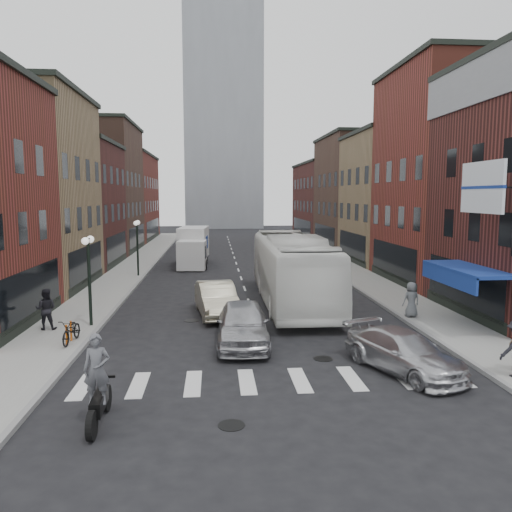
{
  "coord_description": "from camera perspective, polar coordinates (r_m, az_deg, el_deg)",
  "views": [
    {
      "loc": [
        -1.89,
        -18.22,
        5.88
      ],
      "look_at": [
        0.24,
        7.14,
        2.8
      ],
      "focal_mm": 35.0,
      "sensor_mm": 36.0,
      "label": 1
    }
  ],
  "objects": [
    {
      "name": "sedan_left_near",
      "position": [
        19.89,
        -1.52,
        -7.72
      ],
      "size": [
        2.21,
        5.09,
        1.71
      ],
      "primitive_type": "imported",
      "rotation": [
        0.0,
        0.0,
        -0.04
      ],
      "color": "#ACACB1",
      "rests_on": "ground"
    },
    {
      "name": "ped_left_solo",
      "position": [
        23.33,
        -22.89,
        -5.61
      ],
      "size": [
        0.88,
        0.53,
        1.78
      ],
      "primitive_type": "imported",
      "rotation": [
        0.0,
        0.0,
        3.17
      ],
      "color": "black",
      "rests_on": "sidewalk_left"
    },
    {
      "name": "crosswalk_stripes",
      "position": [
        16.42,
        2.19,
        -14.07
      ],
      "size": [
        12.0,
        2.2,
        0.01
      ],
      "primitive_type": "cube",
      "color": "silver",
      "rests_on": "ground"
    },
    {
      "name": "bldg_right_far_a",
      "position": [
        55.83,
        12.9,
        7.01
      ],
      "size": [
        10.3,
        12.2,
        12.3
      ],
      "color": "#4B3025",
      "rests_on": "ground"
    },
    {
      "name": "motorcycle_rider",
      "position": [
        13.7,
        -17.64,
        -13.67
      ],
      "size": [
        0.68,
        2.39,
        2.43
      ],
      "rotation": [
        0.0,
        0.0,
        0.05
      ],
      "color": "black",
      "rests_on": "ground"
    },
    {
      "name": "bldg_right_mid_b",
      "position": [
        45.47,
        17.1,
        6.32
      ],
      "size": [
        10.3,
        10.2,
        11.3
      ],
      "color": "#8F744E",
      "rests_on": "ground"
    },
    {
      "name": "sidewalk_right",
      "position": [
        41.94,
        9.59,
        -1.14
      ],
      "size": [
        3.0,
        74.0,
        0.15
      ],
      "primitive_type": "cube",
      "color": "gray",
      "rests_on": "ground"
    },
    {
      "name": "streetlamp_near",
      "position": [
        23.08,
        -18.57,
        -0.84
      ],
      "size": [
        0.32,
        1.22,
        4.11
      ],
      "color": "black",
      "rests_on": "ground"
    },
    {
      "name": "awning_blue",
      "position": [
        23.6,
        22.54,
        -1.54
      ],
      "size": [
        1.8,
        5.0,
        0.78
      ],
      "color": "navy",
      "rests_on": "ground"
    },
    {
      "name": "bldg_left_far_b",
      "position": [
        68.49,
        -15.94,
        6.45
      ],
      "size": [
        10.3,
        16.2,
        11.3
      ],
      "color": "maroon",
      "rests_on": "ground"
    },
    {
      "name": "bldg_left_mid_a",
      "position": [
        34.78,
        -27.13,
        6.61
      ],
      "size": [
        10.3,
        10.2,
        12.3
      ],
      "color": "#8F744E",
      "rests_on": "ground"
    },
    {
      "name": "bike_rack",
      "position": [
        21.02,
        -20.61,
        -8.22
      ],
      "size": [
        0.08,
        0.68,
        0.8
      ],
      "color": "#D8590C",
      "rests_on": "sidewalk_left"
    },
    {
      "name": "bldg_right_far_b",
      "position": [
        69.31,
        9.35,
        6.21
      ],
      "size": [
        10.3,
        16.2,
        10.3
      ],
      "color": "#451C18",
      "rests_on": "ground"
    },
    {
      "name": "streetlamp_far",
      "position": [
        36.76,
        -13.42,
        2.09
      ],
      "size": [
        0.32,
        1.22,
        4.11
      ],
      "color": "black",
      "rests_on": "ground"
    },
    {
      "name": "curb_left",
      "position": [
        40.97,
        -11.92,
        -1.49
      ],
      "size": [
        0.2,
        74.0,
        0.16
      ],
      "primitive_type": "cube",
      "color": "gray",
      "rests_on": "ground"
    },
    {
      "name": "ped_right_c",
      "position": [
        24.84,
        17.33,
        -4.77
      ],
      "size": [
        0.89,
        0.64,
        1.67
      ],
      "primitive_type": "imported",
      "rotation": [
        0.0,
        0.0,
        3.29
      ],
      "color": "slate",
      "rests_on": "sidewalk_right"
    },
    {
      "name": "distant_tower",
      "position": [
        98.12,
        -3.8,
        18.13
      ],
      "size": [
        14.0,
        14.0,
        50.0
      ],
      "primitive_type": "cube",
      "color": "#9399A0",
      "rests_on": "ground"
    },
    {
      "name": "parked_bicycle",
      "position": [
        21.02,
        -20.32,
        -7.99
      ],
      "size": [
        0.76,
        1.87,
        0.96
      ],
      "primitive_type": "imported",
      "rotation": [
        0.0,
        0.0,
        -0.07
      ],
      "color": "black",
      "rests_on": "sidewalk_left"
    },
    {
      "name": "box_truck",
      "position": [
        42.18,
        -7.19,
        1.01
      ],
      "size": [
        2.58,
        7.49,
        3.21
      ],
      "rotation": [
        0.0,
        0.0,
        -0.07
      ],
      "color": "silver",
      "rests_on": "ground"
    },
    {
      "name": "bldg_left_mid_b",
      "position": [
        44.21,
        -22.15,
        5.46
      ],
      "size": [
        10.3,
        10.2,
        10.3
      ],
      "color": "#451C18",
      "rests_on": "ground"
    },
    {
      "name": "billboard_sign",
      "position": [
        21.45,
        24.62,
        6.97
      ],
      "size": [
        1.52,
        3.0,
        3.7
      ],
      "color": "black",
      "rests_on": "ground"
    },
    {
      "name": "sedan_left_far",
      "position": [
        24.74,
        -4.53,
        -4.93
      ],
      "size": [
        2.38,
        5.12,
        1.62
      ],
      "primitive_type": "imported",
      "rotation": [
        0.0,
        0.0,
        0.14
      ],
      "color": "beige",
      "rests_on": "ground"
    },
    {
      "name": "bldg_left_far_a",
      "position": [
        54.81,
        -18.8,
        7.35
      ],
      "size": [
        10.3,
        12.2,
        13.3
      ],
      "color": "#4B3025",
      "rests_on": "ground"
    },
    {
      "name": "bldg_right_mid_a",
      "position": [
        36.4,
        23.1,
        8.37
      ],
      "size": [
        10.3,
        10.2,
        14.3
      ],
      "color": "maroon",
      "rests_on": "ground"
    },
    {
      "name": "curb_car",
      "position": [
        17.69,
        16.53,
        -10.46
      ],
      "size": [
        3.55,
        5.07,
        1.36
      ],
      "primitive_type": "imported",
      "rotation": [
        0.0,
        0.0,
        0.39
      ],
      "color": "silver",
      "rests_on": "ground"
    },
    {
      "name": "curb_right",
      "position": [
        41.61,
        7.59,
        -1.28
      ],
      "size": [
        0.2,
        74.0,
        0.16
      ],
      "primitive_type": "cube",
      "color": "gray",
      "rests_on": "ground"
    },
    {
      "name": "transit_bus",
      "position": [
        27.39,
        4.1,
        -1.48
      ],
      "size": [
        3.33,
        13.61,
        3.78
      ],
      "primitive_type": "imported",
      "rotation": [
        0.0,
        0.0,
        -0.01
      ],
      "color": "white",
      "rests_on": "ground"
    },
    {
      "name": "ground",
      "position": [
        19.24,
        1.09,
        -10.88
      ],
      "size": [
        160.0,
        160.0,
        0.0
      ],
      "primitive_type": "plane",
      "color": "black",
      "rests_on": "ground"
    },
    {
      "name": "sidewalk_left",
      "position": [
        41.17,
        -14.0,
        -1.4
      ],
      "size": [
        3.0,
        74.0,
        0.15
      ],
      "primitive_type": "cube",
      "color": "gray",
      "rests_on": "ground"
    }
  ]
}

